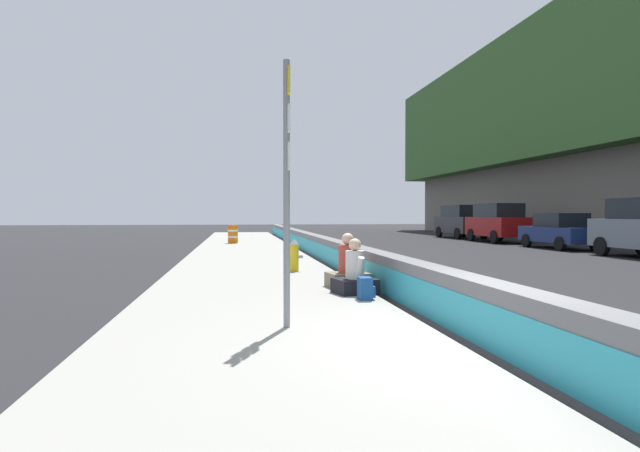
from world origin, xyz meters
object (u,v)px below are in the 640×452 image
object	(u,v)px
backpack	(366,289)
parked_car_midline	(497,222)
fire_hydrant	(294,255)
seated_person_foreground	(355,276)
construction_barrel	(233,234)
seated_person_middle	(348,270)
route_sign_post	(287,172)
parked_car_far	(461,221)
parked_car_fourth	(560,231)

from	to	relation	value
backpack	parked_car_midline	world-z (taller)	parked_car_midline
fire_hydrant	parked_car_midline	xyz separation A→B (m)	(15.77, -13.70, 0.60)
seated_person_foreground	construction_barrel	distance (m)	18.79
seated_person_foreground	parked_car_midline	bearing A→B (deg)	-33.00
seated_person_middle	construction_barrel	bearing A→B (deg)	7.99
route_sign_post	parked_car_far	size ratio (longest dim) A/B	0.74
backpack	parked_car_fourth	xyz separation A→B (m)	(14.52, -12.99, 0.53)
fire_hydrant	construction_barrel	world-z (taller)	construction_barrel
parked_car_fourth	parked_car_midline	size ratio (longest dim) A/B	0.94
seated_person_middle	parked_car_midline	distance (m)	23.04
parked_car_fourth	seated_person_middle	bearing A→B (deg)	134.72
route_sign_post	parked_car_midline	world-z (taller)	route_sign_post
seated_person_foreground	parked_car_midline	xyz separation A→B (m)	(19.96, -12.96, 0.71)
seated_person_middle	parked_car_midline	size ratio (longest dim) A/B	0.24
seated_person_foreground	seated_person_middle	world-z (taller)	seated_person_middle
route_sign_post	fire_hydrant	xyz separation A→B (m)	(7.14, -0.85, -1.65)
fire_hydrant	parked_car_fourth	bearing A→B (deg)	-55.22
fire_hydrant	parked_car_midline	size ratio (longest dim) A/B	0.18
fire_hydrant	construction_barrel	distance (m)	14.53
route_sign_post	fire_hydrant	distance (m)	7.38
construction_barrel	parked_car_far	bearing A→B (deg)	-66.40
construction_barrel	parked_car_fourth	bearing A→B (deg)	-107.51
route_sign_post	backpack	distance (m)	3.31
backpack	construction_barrel	size ratio (longest dim) A/B	0.42
seated_person_middle	backpack	world-z (taller)	seated_person_middle
route_sign_post	seated_person_foreground	distance (m)	3.78
parked_car_fourth	fire_hydrant	bearing A→B (deg)	124.78
route_sign_post	parked_car_midline	size ratio (longest dim) A/B	0.75
fire_hydrant	parked_car_midline	distance (m)	20.90
seated_person_foreground	parked_car_fourth	xyz separation A→B (m)	(13.75, -13.02, 0.39)
backpack	fire_hydrant	bearing A→B (deg)	8.75
backpack	parked_car_fourth	bearing A→B (deg)	-41.82
seated_person_foreground	parked_car_fourth	world-z (taller)	parked_car_fourth
fire_hydrant	seated_person_middle	distance (m)	3.39
parked_car_fourth	parked_car_far	xyz separation A→B (m)	(11.63, 0.01, 0.32)
backpack	parked_car_far	xyz separation A→B (m)	(26.15, -12.98, 0.85)
seated_person_middle	parked_car_far	world-z (taller)	parked_car_far
backpack	parked_car_midline	xyz separation A→B (m)	(20.73, -12.94, 0.85)
fire_hydrant	backpack	world-z (taller)	fire_hydrant
parked_car_midline	route_sign_post	bearing A→B (deg)	147.59
route_sign_post	parked_car_far	world-z (taller)	route_sign_post
backpack	parked_car_midline	size ratio (longest dim) A/B	0.08
construction_barrel	seated_person_foreground	bearing A→B (deg)	-172.52
parked_car_far	route_sign_post	bearing A→B (deg)	152.75
route_sign_post	seated_person_middle	xyz separation A→B (m)	(3.85, -1.62, -1.74)
construction_barrel	parked_car_fourth	xyz separation A→B (m)	(-4.88, -15.46, 0.24)
seated_person_foreground	seated_person_middle	distance (m)	0.90
seated_person_middle	parked_car_fourth	bearing A→B (deg)	-45.28
route_sign_post	construction_barrel	bearing A→B (deg)	2.29
fire_hydrant	parked_car_far	size ratio (longest dim) A/B	0.18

